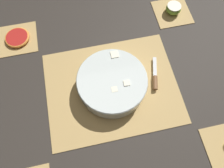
{
  "coord_description": "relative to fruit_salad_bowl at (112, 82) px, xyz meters",
  "views": [
    {
      "loc": [
        0.07,
        0.31,
        0.77
      ],
      "look_at": [
        0.0,
        0.0,
        0.03
      ],
      "focal_mm": 35.0,
      "sensor_mm": 36.0,
      "label": 1
    }
  ],
  "objects": [
    {
      "name": "apple_half",
      "position": [
        -0.34,
        -0.3,
        -0.02
      ],
      "size": [
        0.07,
        0.07,
        0.04
      ],
      "color": "#7FAD38",
      "rests_on": "coaster_mat_near_left"
    },
    {
      "name": "paring_knife",
      "position": [
        -0.17,
        0.02,
        -0.03
      ],
      "size": [
        0.05,
        0.14,
        0.02
      ],
      "color": "silver",
      "rests_on": "bamboo_mat_center"
    },
    {
      "name": "fruit_salad_bowl",
      "position": [
        0.0,
        0.0,
        0.0
      ],
      "size": [
        0.26,
        0.26,
        0.07
      ],
      "color": "silver",
      "rests_on": "bamboo_mat_center"
    },
    {
      "name": "ground_plane",
      "position": [
        0.0,
        0.0,
        -0.05
      ],
      "size": [
        6.0,
        6.0,
        0.0
      ],
      "primitive_type": "plane",
      "color": "#2D2823"
    },
    {
      "name": "grapefruit_slice",
      "position": [
        0.34,
        -0.3,
        -0.03
      ],
      "size": [
        0.1,
        0.1,
        0.01
      ],
      "color": "#B2231E",
      "rests_on": "coaster_mat_near_right"
    },
    {
      "name": "coaster_mat_near_right",
      "position": [
        0.34,
        -0.3,
        -0.04
      ],
      "size": [
        0.16,
        0.16,
        0.01
      ],
      "color": "tan",
      "rests_on": "ground_plane"
    },
    {
      "name": "bamboo_mat_center",
      "position": [
        0.0,
        0.0,
        -0.04
      ],
      "size": [
        0.5,
        0.39,
        0.01
      ],
      "color": "tan",
      "rests_on": "ground_plane"
    },
    {
      "name": "coaster_mat_near_left",
      "position": [
        -0.34,
        -0.3,
        -0.04
      ],
      "size": [
        0.16,
        0.16,
        0.01
      ],
      "color": "tan",
      "rests_on": "ground_plane"
    }
  ]
}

